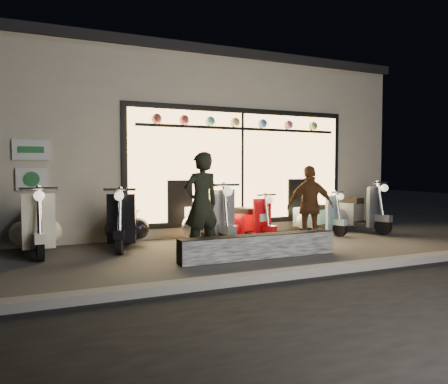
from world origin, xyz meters
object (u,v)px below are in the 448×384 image
at_px(scooter_silver, 207,220).
at_px(woman, 310,206).
at_px(graffiti_barrier, 259,246).
at_px(man, 201,204).
at_px(scooter_red, 246,222).

xyz_separation_m(scooter_silver, woman, (1.70, -1.09, 0.31)).
relative_size(graffiti_barrier, scooter_silver, 1.70).
bearing_deg(man, woman, 171.46).
height_order(scooter_red, man, man).
xyz_separation_m(man, woman, (2.25, 0.03, -0.11)).
bearing_deg(scooter_silver, woman, -36.80).
distance_m(scooter_silver, scooter_red, 0.90).
height_order(scooter_silver, man, man).
relative_size(scooter_red, woman, 0.87).
xyz_separation_m(scooter_red, woman, (0.81, -1.13, 0.39)).
distance_m(man, woman, 2.25).
relative_size(scooter_silver, man, 0.92).
distance_m(scooter_red, man, 1.92).
distance_m(scooter_silver, woman, 2.04).
bearing_deg(scooter_red, woman, -68.12).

